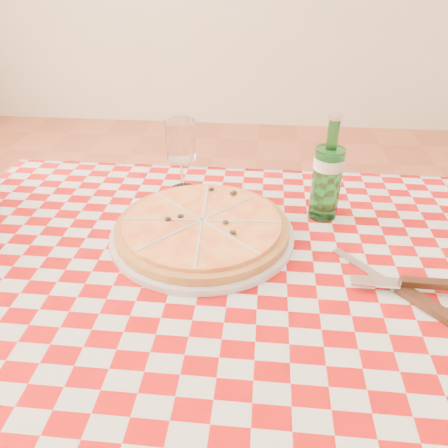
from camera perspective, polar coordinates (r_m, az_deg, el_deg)
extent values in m
cube|color=brown|center=(0.85, 0.95, -7.26)|extent=(1.20, 0.80, 0.04)
cylinder|color=brown|center=(1.47, -19.64, -8.47)|extent=(0.06, 0.06, 0.71)
cylinder|color=brown|center=(1.44, 24.49, -10.97)|extent=(0.06, 0.06, 0.71)
cube|color=#960909|center=(0.83, 0.97, -5.99)|extent=(1.30, 0.90, 0.01)
cylinder|color=brown|center=(1.38, 25.96, -23.92)|extent=(0.03, 0.03, 0.38)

